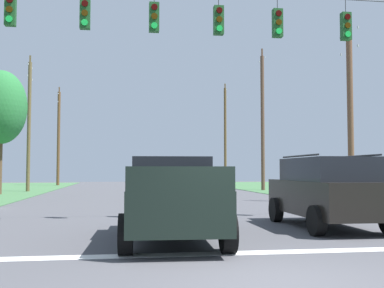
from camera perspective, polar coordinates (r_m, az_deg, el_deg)
The scene contains 15 objects.
ground_plane at distance 7.35m, azimuth 8.86°, elevation -15.99°, with size 120.00×120.00×0.00m, color #47474C.
stop_bar_stripe at distance 9.49m, azimuth 4.70°, elevation -13.05°, with size 14.28×0.45×0.01m, color white.
lane_dash_0 at distance 15.35m, azimuth -0.44°, elevation -9.27°, with size 0.15×2.50×0.01m, color white.
lane_dash_1 at distance 22.56m, azimuth -3.02°, elevation -7.31°, with size 0.15×2.50×0.01m, color white.
lane_dash_2 at distance 29.24m, azimuth -4.26°, elevation -6.36°, with size 0.15×2.50×0.01m, color white.
lane_dash_3 at distance 36.09m, azimuth -5.04°, elevation -5.75°, with size 0.15×2.50×0.01m, color white.
overhead_signal_span at distance 15.34m, azimuth 0.17°, elevation 8.13°, with size 17.30×0.31×8.01m.
pickup_truck at distance 11.18m, azimuth -2.47°, elevation -6.59°, with size 2.47×5.48×1.95m.
suv_black at distance 14.01m, azimuth 16.03°, elevation -5.40°, with size 2.26×4.83×2.05m.
utility_pole_mid_right at distance 24.90m, azimuth 18.63°, elevation 4.09°, with size 0.30×1.95×9.62m.
utility_pole_far_right at distance 38.56m, azimuth 8.55°, elevation 2.79°, with size 0.30×1.70×11.55m.
utility_pole_near_left at distance 52.45m, azimuth 4.05°, elevation 1.28°, with size 0.28×1.97×11.30m.
utility_pole_distant_right at distance 37.86m, azimuth -19.15°, elevation 2.49°, with size 0.27×1.85×10.41m.
utility_pole_distant_left at distance 51.92m, azimuth -15.87°, elevation 0.92°, with size 0.31×1.93×10.50m.
tree_roadside_right at distance 34.07m, azimuth -22.14°, elevation 4.13°, with size 3.37×3.37×8.33m.
Camera 1 is at (-2.11, -6.84, 1.63)m, focal length 44.01 mm.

